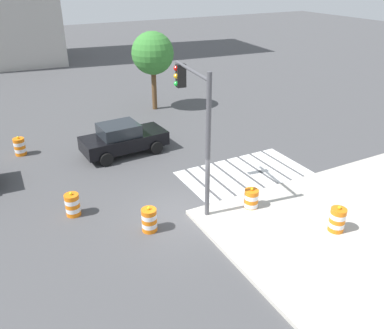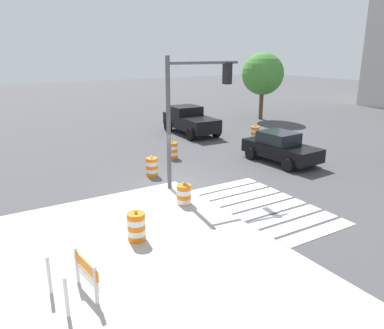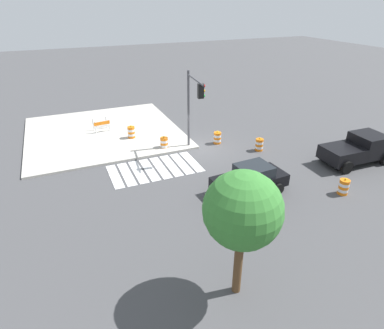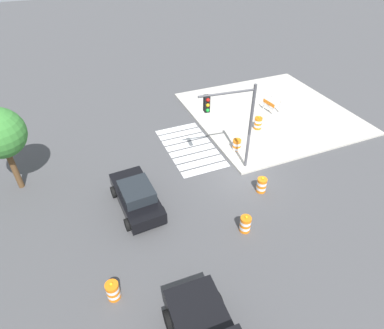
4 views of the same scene
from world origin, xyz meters
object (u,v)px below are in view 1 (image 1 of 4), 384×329
object	(u,v)px
traffic_barrel_median_far	(20,147)
street_tree_streetside_mid	(153,54)
sports_car	(123,139)
traffic_light_pole	(196,112)
traffic_barrel_crosswalk_end	(73,205)
traffic_barrel_on_sidewalk	(337,220)
traffic_barrel_median_near	(149,220)
traffic_barrel_near_corner	(251,200)

from	to	relation	value
traffic_barrel_median_far	street_tree_streetside_mid	world-z (taller)	street_tree_streetside_mid
sports_car	traffic_light_pole	world-z (taller)	traffic_light_pole
traffic_barrel_crosswalk_end	traffic_light_pole	world-z (taller)	traffic_light_pole
street_tree_streetside_mid	traffic_barrel_on_sidewalk	bearing A→B (deg)	-89.78
traffic_barrel_crosswalk_end	traffic_barrel_median_near	xyz separation A→B (m)	(2.22, -2.36, 0.00)
traffic_barrel_on_sidewalk	street_tree_streetside_mid	bearing A→B (deg)	90.22
street_tree_streetside_mid	traffic_barrel_near_corner	bearing A→B (deg)	-97.21
sports_car	street_tree_streetside_mid	size ratio (longest dim) A/B	0.86
traffic_barrel_near_corner	traffic_barrel_median_far	bearing A→B (deg)	126.69
traffic_barrel_median_near	traffic_barrel_on_sidewalk	size ratio (longest dim) A/B	1.00
traffic_barrel_crosswalk_end	street_tree_streetside_mid	bearing A→B (deg)	52.78
sports_car	traffic_barrel_median_near	distance (m)	7.13
traffic_barrel_near_corner	traffic_barrel_crosswalk_end	xyz separation A→B (m)	(-6.30, 2.97, 0.00)
traffic_barrel_median_far	traffic_light_pole	world-z (taller)	traffic_light_pole
traffic_barrel_crosswalk_end	traffic_barrel_median_far	distance (m)	6.99
sports_car	traffic_barrel_median_far	bearing A→B (deg)	154.12
traffic_barrel_median_far	traffic_barrel_on_sidewalk	size ratio (longest dim) A/B	1.00
traffic_light_pole	street_tree_streetside_mid	xyz separation A→B (m)	(3.41, 12.03, -0.21)
traffic_barrel_median_far	traffic_barrel_on_sidewalk	world-z (taller)	traffic_barrel_on_sidewalk
sports_car	traffic_barrel_on_sidewalk	xyz separation A→B (m)	(4.37, -10.32, -0.21)
traffic_barrel_on_sidewalk	traffic_light_pole	size ratio (longest dim) A/B	0.19
sports_car	traffic_barrel_median_near	bearing A→B (deg)	-101.97
traffic_barrel_median_near	traffic_light_pole	xyz separation A→B (m)	(2.38, 0.87, 3.46)
traffic_barrel_median_near	street_tree_streetside_mid	world-z (taller)	street_tree_streetside_mid
sports_car	traffic_barrel_crosswalk_end	world-z (taller)	sports_car
traffic_barrel_median_near	traffic_barrel_on_sidewalk	bearing A→B (deg)	-29.89
traffic_barrel_near_corner	traffic_barrel_median_near	bearing A→B (deg)	171.47
sports_car	street_tree_streetside_mid	distance (m)	7.88
traffic_barrel_crosswalk_end	traffic_barrel_median_near	bearing A→B (deg)	-46.77
street_tree_streetside_mid	traffic_light_pole	bearing A→B (deg)	-105.81
traffic_barrel_near_corner	traffic_barrel_median_far	size ratio (longest dim) A/B	1.00
traffic_barrel_crosswalk_end	street_tree_streetside_mid	distance (m)	13.63
traffic_light_pole	traffic_barrel_median_far	bearing A→B (deg)	124.01
traffic_barrel_median_far	traffic_barrel_on_sidewalk	xyz separation A→B (m)	(9.13, -12.63, 0.15)
sports_car	traffic_barrel_near_corner	size ratio (longest dim) A/B	4.31
sports_car	traffic_barrel_median_near	size ratio (longest dim) A/B	4.31
traffic_barrel_median_far	traffic_light_pole	size ratio (longest dim) A/B	0.19
traffic_light_pole	sports_car	bearing A→B (deg)	98.48
street_tree_streetside_mid	traffic_barrel_median_near	bearing A→B (deg)	-114.17
traffic_barrel_near_corner	traffic_barrel_on_sidewalk	size ratio (longest dim) A/B	1.00
traffic_light_pole	traffic_barrel_crosswalk_end	bearing A→B (deg)	162.08
traffic_barrel_crosswalk_end	street_tree_streetside_mid	size ratio (longest dim) A/B	0.20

